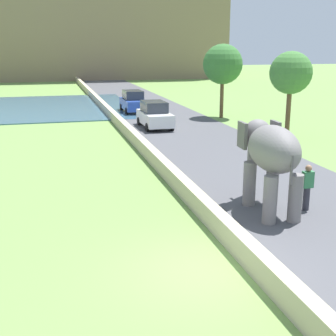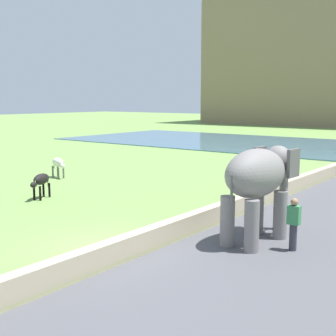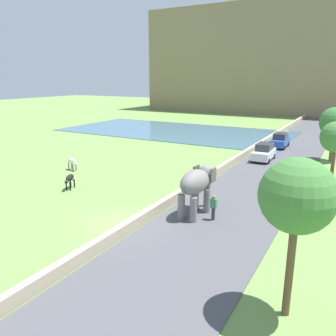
% 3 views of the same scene
% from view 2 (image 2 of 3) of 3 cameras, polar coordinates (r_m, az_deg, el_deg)
% --- Properties ---
extents(ground_plane, '(220.00, 220.00, 0.00)m').
position_cam_2_polar(ground_plane, '(14.38, -8.00, -9.75)').
color(ground_plane, '#6B8E47').
extents(barrier_wall, '(0.40, 110.00, 0.68)m').
position_cam_2_polar(barrier_wall, '(29.14, 19.89, -0.19)').
color(barrier_wall, tan).
rests_on(barrier_wall, ground).
extents(lake, '(36.00, 18.00, 0.08)m').
position_cam_2_polar(lake, '(48.89, 8.14, 3.20)').
color(lake, '#426B84').
rests_on(lake, ground).
extents(elephant, '(1.56, 3.50, 2.99)m').
position_cam_2_polar(elephant, '(14.63, 11.17, -1.29)').
color(elephant, slate).
rests_on(elephant, ground).
extents(person_beside_elephant, '(0.36, 0.22, 1.63)m').
position_cam_2_polar(person_beside_elephant, '(14.12, 15.20, -6.62)').
color(person_beside_elephant, '#33333D').
rests_on(person_beside_elephant, ground).
extents(cow_white, '(1.42, 0.71, 1.15)m').
position_cam_2_polar(cow_white, '(27.19, -13.36, 0.56)').
color(cow_white, silver).
rests_on(cow_white, ground).
extents(cow_black, '(0.81, 1.41, 1.15)m').
position_cam_2_polar(cow_black, '(21.63, -15.39, -1.52)').
color(cow_black, black).
rests_on(cow_black, ground).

